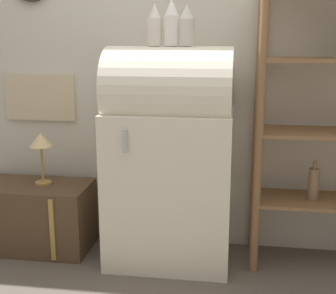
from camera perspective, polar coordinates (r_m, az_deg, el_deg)
ground_plane at (r=2.96m, az=-0.62°, el=-15.73°), size 12.00×12.00×0.00m
wall_back at (r=3.15m, az=0.86°, el=11.81°), size 7.00×0.09×2.70m
refrigerator at (r=2.95m, az=0.17°, el=-1.11°), size 0.78×0.58×1.38m
suitcase_trunk at (r=3.38m, az=-15.95°, el=-8.10°), size 0.77×0.42×0.46m
shelf_unit at (r=2.96m, az=17.76°, el=4.20°), size 0.72×0.38×1.75m
vase_left at (r=2.87m, az=-1.64°, el=14.51°), size 0.09×0.09×0.25m
vase_center at (r=2.86m, az=0.44°, el=14.77°), size 0.09×0.09×0.27m
vase_right at (r=2.85m, az=2.29°, el=14.44°), size 0.10×0.10×0.24m
desk_lamp at (r=3.22m, az=-15.24°, el=0.34°), size 0.15×0.15×0.35m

